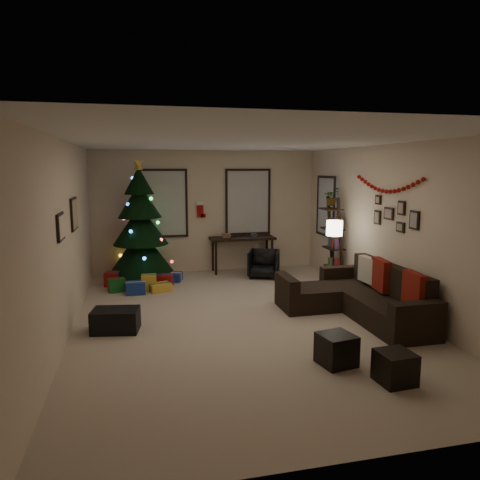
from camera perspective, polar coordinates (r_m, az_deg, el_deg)
name	(u,v)px	position (r m, az deg, el deg)	size (l,w,h in m)	color
floor	(242,320)	(7.04, 0.32, -10.08)	(7.00, 7.00, 0.00)	#C1A992
ceiling	(243,141)	(6.66, 0.34, 12.44)	(7.00, 7.00, 0.00)	white
wall_back	(206,211)	(10.13, -4.28, 3.63)	(5.00, 5.00, 0.00)	beige
wall_front	(351,299)	(3.48, 13.93, -7.23)	(5.00, 5.00, 0.00)	beige
wall_left	(65,239)	(6.61, -21.28, 0.10)	(7.00, 7.00, 0.00)	beige
wall_right	(393,228)	(7.68, 18.78, 1.42)	(7.00, 7.00, 0.00)	beige
window_back_left	(164,203)	(9.98, -9.68, 4.59)	(1.05, 0.06, 1.50)	#728CB2
window_back_right	(248,202)	(10.27, 1.00, 4.85)	(1.05, 0.06, 1.50)	#728CB2
window_right_wall	(326,206)	(9.90, 10.90, 4.23)	(0.06, 0.90, 1.30)	#728CB2
christmas_tree	(140,230)	(9.50, -12.51, 1.28)	(1.37, 1.37, 2.55)	black
presents	(144,283)	(8.91, -12.09, -5.38)	(1.50, 1.08, 0.30)	maroon
sofa	(359,298)	(7.45, 14.90, -7.16)	(1.68, 2.45, 0.82)	black
pillow_red_a	(414,289)	(6.76, 21.24, -5.84)	(0.13, 0.47, 0.47)	maroon
pillow_red_b	(381,275)	(7.49, 17.43, -4.23)	(0.13, 0.50, 0.50)	maroon
pillow_cream	(368,270)	(7.83, 15.92, -3.65)	(0.12, 0.43, 0.43)	beige
ottoman_near	(336,349)	(5.60, 12.13, -13.41)	(0.39, 0.39, 0.37)	black
ottoman_far	(395,367)	(5.34, 19.06, -15.03)	(0.37, 0.37, 0.35)	black
desk	(242,241)	(10.09, 0.30, -0.14)	(1.45, 0.52, 0.78)	black
desk_chair	(264,264)	(9.62, 3.04, -3.00)	(0.58, 0.54, 0.59)	black
bookshelf	(335,242)	(9.16, 11.90, -0.27)	(0.30, 0.52, 1.76)	black
potted_plant	(332,194)	(9.25, 11.55, 5.75)	(0.42, 0.37, 0.47)	#4C4C4C
floor_lamp	(334,233)	(8.32, 11.87, 0.87)	(0.29, 0.29, 1.38)	black
art_map	(74,214)	(7.44, -20.30, 3.13)	(0.04, 0.60, 0.50)	black
art_abstract	(61,227)	(6.13, -21.80, 1.55)	(0.04, 0.45, 0.35)	black
gallery	(395,215)	(7.59, 19.03, 3.01)	(0.03, 1.25, 0.54)	black
garland	(387,184)	(7.74, 18.12, 6.75)	(0.08, 1.90, 0.30)	#A5140C
stocking_left	(200,209)	(10.05, -5.03, 3.93)	(0.20, 0.05, 0.36)	#990F0C
stocking_right	(214,204)	(10.25, -3.33, 4.59)	(0.20, 0.05, 0.36)	#990F0C
storage_bin	(116,320)	(6.76, -15.49, -9.78)	(0.65, 0.43, 0.32)	black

